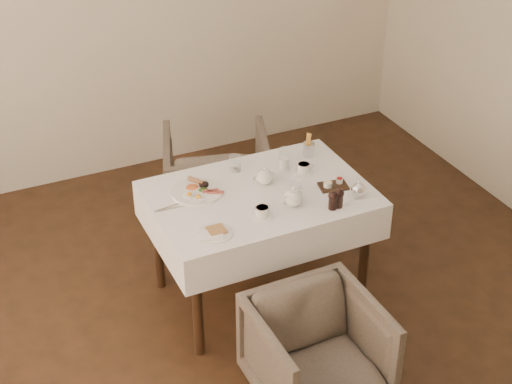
{
  "coord_description": "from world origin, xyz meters",
  "views": [
    {
      "loc": [
        -1.53,
        -2.93,
        3.19
      ],
      "look_at": [
        0.07,
        0.51,
        0.82
      ],
      "focal_mm": 55.0,
      "sensor_mm": 36.0,
      "label": 1
    }
  ],
  "objects": [
    {
      "name": "glass_right",
      "position": [
        0.43,
        0.85,
        0.8
      ],
      "size": [
        0.08,
        0.08,
        0.09
      ],
      "primitive_type": "cylinder",
      "rotation": [
        0.0,
        0.0,
        -0.12
      ],
      "color": "silver",
      "rests_on": "table"
    },
    {
      "name": "cutlery_fork",
      "position": [
        -0.4,
        0.66,
        0.76
      ],
      "size": [
        0.19,
        0.04,
        0.0
      ],
      "primitive_type": "cube",
      "rotation": [
        0.0,
        0.0,
        1.7
      ],
      "color": "silver",
      "rests_on": "table"
    },
    {
      "name": "creamer",
      "position": [
        0.39,
        0.77,
        0.79
      ],
      "size": [
        0.08,
        0.08,
        0.07
      ],
      "primitive_type": "cylinder",
      "rotation": [
        0.0,
        0.0,
        -0.23
      ],
      "color": "white",
      "rests_on": "table"
    },
    {
      "name": "teacup_near",
      "position": [
        0.04,
        0.36,
        0.78
      ],
      "size": [
        0.12,
        0.12,
        0.06
      ],
      "rotation": [
        0.0,
        0.0,
        0.42
      ],
      "color": "white",
      "rests_on": "table"
    },
    {
      "name": "armchair_far",
      "position": [
        0.22,
        1.48,
        0.34
      ],
      "size": [
        0.92,
        0.93,
        0.67
      ],
      "primitive_type": "imported",
      "rotation": [
        0.0,
        0.0,
        2.81
      ],
      "color": "#4A4336",
      "rests_on": "ground"
    },
    {
      "name": "teapot_centre",
      "position": [
        0.2,
        0.66,
        0.81
      ],
      "size": [
        0.17,
        0.14,
        0.12
      ],
      "primitive_type": null,
      "rotation": [
        0.0,
        0.0,
        -0.19
      ],
      "color": "white",
      "rests_on": "table"
    },
    {
      "name": "silver_pot",
      "position": [
        0.63,
        0.31,
        0.81
      ],
      "size": [
        0.11,
        0.09,
        0.11
      ],
      "primitive_type": null,
      "rotation": [
        0.0,
        0.0,
        0.03
      ],
      "color": "white",
      "rests_on": "table"
    },
    {
      "name": "fries_cup",
      "position": [
        0.6,
        0.86,
        0.83
      ],
      "size": [
        0.08,
        0.08,
        0.16
      ],
      "rotation": [
        0.0,
        0.0,
        0.43
      ],
      "color": "silver",
      "rests_on": "table"
    },
    {
      "name": "pepper_mill_left",
      "position": [
        0.43,
        0.26,
        0.81
      ],
      "size": [
        0.07,
        0.07,
        0.11
      ],
      "primitive_type": null,
      "rotation": [
        0.0,
        0.0,
        0.31
      ],
      "color": "black",
      "rests_on": "table"
    },
    {
      "name": "teapot_front",
      "position": [
        0.25,
        0.38,
        0.82
      ],
      "size": [
        0.17,
        0.15,
        0.12
      ],
      "primitive_type": null,
      "rotation": [
        0.0,
        0.0,
        0.19
      ],
      "color": "white",
      "rests_on": "table"
    },
    {
      "name": "breakfast_plate",
      "position": [
        -0.2,
        0.74,
        0.77
      ],
      "size": [
        0.3,
        0.3,
        0.04
      ],
      "rotation": [
        0.0,
        0.0,
        0.1
      ],
      "color": "white",
      "rests_on": "table"
    },
    {
      "name": "glass_mid",
      "position": [
        0.33,
        0.51,
        0.8
      ],
      "size": [
        0.07,
        0.07,
        0.09
      ],
      "primitive_type": "cylinder",
      "rotation": [
        0.0,
        0.0,
        0.15
      ],
      "color": "silver",
      "rests_on": "table"
    },
    {
      "name": "side_plate",
      "position": [
        -0.27,
        0.3,
        0.76
      ],
      "size": [
        0.21,
        0.19,
        0.02
      ],
      "rotation": [
        0.0,
        0.0,
        -0.22
      ],
      "color": "white",
      "rests_on": "table"
    },
    {
      "name": "cutlery_knife",
      "position": [
        -0.39,
        0.64,
        0.76
      ],
      "size": [
        0.18,
        0.02,
        0.0
      ],
      "primitive_type": "cube",
      "rotation": [
        0.0,
        0.0,
        1.55
      ],
      "color": "silver",
      "rests_on": "table"
    },
    {
      "name": "glass_left",
      "position": [
        0.11,
        0.88,
        0.81
      ],
      "size": [
        0.09,
        0.09,
        0.1
      ],
      "primitive_type": "cylinder",
      "rotation": [
        0.0,
        0.0,
        -0.23
      ],
      "color": "silver",
      "rests_on": "table"
    },
    {
      "name": "teacup_far",
      "position": [
        0.47,
        0.68,
        0.78
      ],
      "size": [
        0.12,
        0.12,
        0.06
      ],
      "rotation": [
        0.0,
        0.0,
        -0.13
      ],
      "color": "white",
      "rests_on": "table"
    },
    {
      "name": "pepper_mill_right",
      "position": [
        0.48,
        0.26,
        0.81
      ],
      "size": [
        0.06,
        0.06,
        0.12
      ],
      "primitive_type": null,
      "rotation": [
        0.0,
        0.0,
        -0.05
      ],
      "color": "black",
      "rests_on": "table"
    },
    {
      "name": "condiment_board",
      "position": [
        0.55,
        0.46,
        0.77
      ],
      "size": [
        0.19,
        0.14,
        0.04
      ],
      "rotation": [
        0.0,
        0.0,
        -0.19
      ],
      "color": "black",
      "rests_on": "table"
    },
    {
      "name": "armchair_near",
      "position": [
        0.04,
        -0.32,
        0.3
      ],
      "size": [
        0.65,
        0.66,
        0.6
      ],
      "primitive_type": "imported",
      "rotation": [
        0.0,
        0.0,
        0.01
      ],
      "color": "#4A4336",
      "rests_on": "ground"
    },
    {
      "name": "table",
      "position": [
        0.13,
        0.59,
        0.64
      ],
      "size": [
        1.28,
        0.88,
        0.75
      ],
      "color": "black",
      "rests_on": "ground"
    }
  ]
}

